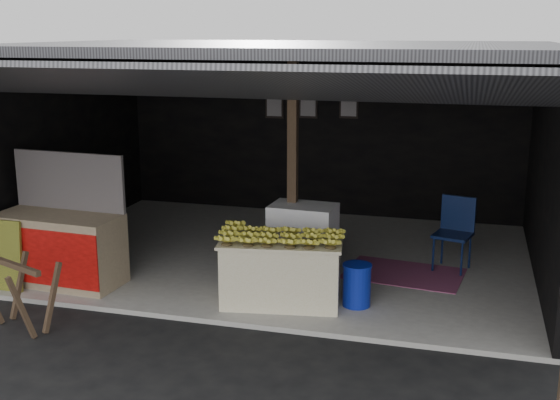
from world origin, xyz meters
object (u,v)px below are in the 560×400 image
(white_crate, at_px, (303,239))
(water_barrel, at_px, (357,286))
(sawhorse, at_px, (20,288))
(plastic_chair, at_px, (455,227))
(neighbor_stall, at_px, (60,245))
(banana_table, at_px, (282,270))

(white_crate, bearing_deg, water_barrel, -42.91)
(sawhorse, height_order, plastic_chair, plastic_chair)
(water_barrel, bearing_deg, white_crate, 133.43)
(sawhorse, xyz_separation_m, water_barrel, (3.43, 1.51, -0.18))
(neighbor_stall, relative_size, plastic_chair, 1.68)
(white_crate, height_order, plastic_chair, plastic_chair)
(banana_table, distance_m, water_barrel, 0.89)
(neighbor_stall, height_order, plastic_chair, neighbor_stall)
(white_crate, distance_m, neighbor_stall, 3.10)
(white_crate, bearing_deg, neighbor_stall, -154.61)
(banana_table, bearing_deg, neighbor_stall, 173.70)
(water_barrel, xyz_separation_m, plastic_chair, (1.04, 1.68, 0.34))
(banana_table, relative_size, plastic_chair, 1.57)
(white_crate, relative_size, neighbor_stall, 0.57)
(sawhorse, bearing_deg, banana_table, 50.76)
(water_barrel, bearing_deg, banana_table, -173.06)
(plastic_chair, bearing_deg, banana_table, -122.26)
(white_crate, distance_m, water_barrel, 1.29)
(white_crate, height_order, sawhorse, white_crate)
(sawhorse, distance_m, water_barrel, 3.75)
(banana_table, bearing_deg, plastic_chair, 34.24)
(white_crate, relative_size, sawhorse, 1.07)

